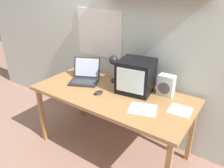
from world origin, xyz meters
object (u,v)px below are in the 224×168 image
at_px(computer_mouse, 99,93).
at_px(printed_handout, 180,110).
at_px(laptop, 85,75).
at_px(loose_paper_near_monitor, 143,109).
at_px(juice_glass, 81,69).
at_px(corner_desk, 112,97).
at_px(space_heater, 166,85).
at_px(crt_monitor, 136,76).
at_px(desk_lamp, 115,65).

height_order(computer_mouse, printed_handout, computer_mouse).
height_order(laptop, loose_paper_near_monitor, laptop).
bearing_deg(juice_glass, corner_desk, -18.06).
bearing_deg(space_heater, crt_monitor, -163.86).
height_order(desk_lamp, loose_paper_near_monitor, desk_lamp).
relative_size(corner_desk, desk_lamp, 5.15).
bearing_deg(corner_desk, crt_monitor, 44.97).
bearing_deg(computer_mouse, corner_desk, 46.52).
bearing_deg(space_heater, juice_glass, -177.02).
bearing_deg(juice_glass, loose_paper_near_monitor, -16.78).
height_order(corner_desk, crt_monitor, crt_monitor).
bearing_deg(space_heater, corner_desk, -151.15).
height_order(crt_monitor, printed_handout, crt_monitor).
bearing_deg(computer_mouse, printed_handout, 11.74).
xyz_separation_m(laptop, desk_lamp, (0.32, 0.14, 0.15)).
bearing_deg(juice_glass, space_heater, 3.40).
distance_m(crt_monitor, desk_lamp, 0.31).
distance_m(corner_desk, computer_mouse, 0.16).
height_order(corner_desk, space_heater, space_heater).
bearing_deg(space_heater, loose_paper_near_monitor, -99.22).
bearing_deg(printed_handout, desk_lamp, 168.96).
xyz_separation_m(corner_desk, printed_handout, (0.71, 0.06, 0.06)).
height_order(laptop, juice_glass, laptop).
height_order(crt_monitor, juice_glass, crt_monitor).
distance_m(computer_mouse, printed_handout, 0.82).
relative_size(corner_desk, computer_mouse, 14.55).
distance_m(space_heater, loose_paper_near_monitor, 0.40).
relative_size(crt_monitor, desk_lamp, 1.18).
bearing_deg(loose_paper_near_monitor, juice_glass, 163.22).
bearing_deg(corner_desk, loose_paper_near_monitor, -14.86).
bearing_deg(printed_handout, laptop, 179.05).
relative_size(desk_lamp, juice_glass, 2.26).
bearing_deg(desk_lamp, juice_glass, -172.05).
xyz_separation_m(corner_desk, space_heater, (0.48, 0.27, 0.17)).
relative_size(juice_glass, loose_paper_near_monitor, 0.49).
bearing_deg(loose_paper_near_monitor, crt_monitor, 129.60).
bearing_deg(desk_lamp, laptop, -150.40).
bearing_deg(crt_monitor, loose_paper_near_monitor, -58.62).
xyz_separation_m(crt_monitor, desk_lamp, (-0.30, 0.05, 0.04)).
relative_size(computer_mouse, loose_paper_near_monitor, 0.39).
relative_size(desk_lamp, printed_handout, 1.55).
xyz_separation_m(corner_desk, desk_lamp, (-0.12, 0.23, 0.27)).
xyz_separation_m(desk_lamp, loose_paper_near_monitor, (0.54, -0.34, -0.21)).
xyz_separation_m(crt_monitor, laptop, (-0.62, -0.10, -0.11)).
bearing_deg(laptop, desk_lamp, -1.11).
height_order(laptop, computer_mouse, laptop).
distance_m(juice_glass, computer_mouse, 0.61).
bearing_deg(loose_paper_near_monitor, computer_mouse, 179.14).
relative_size(crt_monitor, loose_paper_near_monitor, 1.30).
xyz_separation_m(crt_monitor, loose_paper_near_monitor, (0.24, -0.29, -0.17)).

